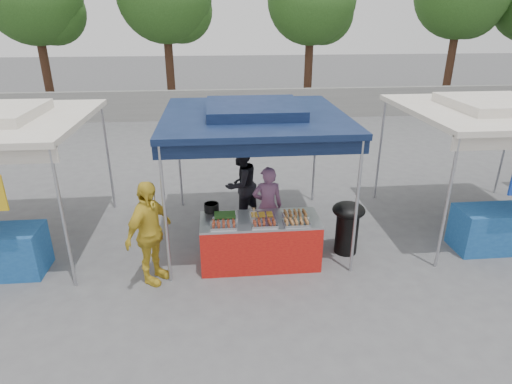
{
  "coord_description": "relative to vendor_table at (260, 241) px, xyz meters",
  "views": [
    {
      "loc": [
        -0.67,
        -6.48,
        4.03
      ],
      "look_at": [
        0.0,
        0.6,
        1.05
      ],
      "focal_mm": 30.0,
      "sensor_mm": 36.0,
      "label": 1
    }
  ],
  "objects": [
    {
      "name": "ground_plane",
      "position": [
        0.0,
        0.1,
        -0.43
      ],
      "size": [
        80.0,
        80.0,
        0.0
      ],
      "primitive_type": "plane",
      "color": "#535355"
    },
    {
      "name": "vendor_table",
      "position": [
        0.0,
        0.0,
        0.0
      ],
      "size": [
        2.0,
        0.8,
        0.85
      ],
      "color": "#B31611",
      "rests_on": "ground_plane"
    },
    {
      "name": "food_tray_fm",
      "position": [
        0.05,
        -0.23,
        0.46
      ],
      "size": [
        0.42,
        0.3,
        0.07
      ],
      "color": "#B9B9BD",
      "rests_on": "vendor_table"
    },
    {
      "name": "cooking_pot",
      "position": [
        -0.81,
        0.38,
        0.5
      ],
      "size": [
        0.25,
        0.25,
        0.15
      ],
      "primitive_type": "cylinder",
      "color": "black",
      "rests_on": "vendor_table"
    },
    {
      "name": "back_wall",
      "position": [
        0.0,
        11.1,
        0.17
      ],
      "size": [
        40.0,
        0.25,
        1.2
      ],
      "primitive_type": "cube",
      "color": "slate",
      "rests_on": "ground_plane"
    },
    {
      "name": "main_canopy",
      "position": [
        0.0,
        1.07,
        1.94
      ],
      "size": [
        3.2,
        3.2,
        2.57
      ],
      "color": "#ADAEB4",
      "rests_on": "ground_plane"
    },
    {
      "name": "tree_0",
      "position": [
        -7.64,
        13.16,
        4.09
      ],
      "size": [
        3.84,
        3.84,
        6.61
      ],
      "color": "#3C2317",
      "rests_on": "ground_plane"
    },
    {
      "name": "food_tray_fl",
      "position": [
        -0.61,
        -0.22,
        0.46
      ],
      "size": [
        0.42,
        0.3,
        0.07
      ],
      "color": "#B9B9BD",
      "rests_on": "vendor_table"
    },
    {
      "name": "crate_left",
      "position": [
        -0.37,
        0.75,
        -0.26
      ],
      "size": [
        0.56,
        0.39,
        0.33
      ],
      "primitive_type": "cube",
      "color": "#123596",
      "rests_on": "ground_plane"
    },
    {
      "name": "tree_2",
      "position": [
        3.69,
        13.19,
        4.01
      ],
      "size": [
        3.78,
        3.77,
        6.48
      ],
      "color": "#3C2317",
      "rests_on": "ground_plane"
    },
    {
      "name": "wok_burner",
      "position": [
        1.59,
        0.23,
        0.15
      ],
      "size": [
        0.58,
        0.58,
        0.97
      ],
      "rotation": [
        0.0,
        0.0,
        -0.28
      ],
      "color": "black",
      "rests_on": "ground_plane"
    },
    {
      "name": "vendor_woman",
      "position": [
        0.21,
        0.69,
        0.34
      ],
      "size": [
        0.56,
        0.37,
        1.53
      ],
      "primitive_type": "imported",
      "rotation": [
        0.0,
        0.0,
        3.13
      ],
      "color": "#7F5176",
      "rests_on": "ground_plane"
    },
    {
      "name": "neighbor_stall_right",
      "position": [
        4.5,
        0.67,
        1.18
      ],
      "size": [
        3.2,
        3.2,
        2.57
      ],
      "color": "#ADAEB4",
      "rests_on": "ground_plane"
    },
    {
      "name": "skewer_cup",
      "position": [
        -0.11,
        -0.15,
        0.47
      ],
      "size": [
        0.08,
        0.08,
        0.1
      ],
      "primitive_type": "cylinder",
      "color": "#ADAEB4",
      "rests_on": "vendor_table"
    },
    {
      "name": "customer_person",
      "position": [
        -1.77,
        -0.36,
        0.43
      ],
      "size": [
        0.89,
        1.08,
        1.72
      ],
      "primitive_type": "imported",
      "rotation": [
        0.0,
        0.0,
        1.02
      ],
      "color": "gold",
      "rests_on": "ground_plane"
    },
    {
      "name": "food_tray_bm",
      "position": [
        0.04,
        0.06,
        0.46
      ],
      "size": [
        0.42,
        0.3,
        0.07
      ],
      "color": "#B9B9BD",
      "rests_on": "vendor_table"
    },
    {
      "name": "food_tray_bl",
      "position": [
        -0.58,
        0.1,
        0.46
      ],
      "size": [
        0.42,
        0.3,
        0.07
      ],
      "color": "#B9B9BD",
      "rests_on": "vendor_table"
    },
    {
      "name": "crate_right",
      "position": [
        0.38,
        0.58,
        -0.28
      ],
      "size": [
        0.48,
        0.34,
        0.29
      ],
      "primitive_type": "cube",
      "color": "#123596",
      "rests_on": "ground_plane"
    },
    {
      "name": "food_tray_fr",
      "position": [
        0.57,
        -0.24,
        0.46
      ],
      "size": [
        0.42,
        0.3,
        0.07
      ],
      "color": "#B9B9BD",
      "rests_on": "vendor_table"
    },
    {
      "name": "food_tray_br",
      "position": [
        0.61,
        0.05,
        0.46
      ],
      "size": [
        0.42,
        0.3,
        0.07
      ],
      "color": "#B9B9BD",
      "rests_on": "vendor_table"
    },
    {
      "name": "crate_stacked",
      "position": [
        0.38,
        0.58,
        0.0
      ],
      "size": [
        0.47,
        0.33,
        0.28
      ],
      "primitive_type": "cube",
      "color": "#123596",
      "rests_on": "crate_right"
    },
    {
      "name": "helper_man",
      "position": [
        -0.21,
        1.66,
        0.4
      ],
      "size": [
        1.01,
        1.0,
        1.65
      ],
      "primitive_type": "imported",
      "rotation": [
        0.0,
        0.0,
        3.89
      ],
      "color": "black",
      "rests_on": "ground_plane"
    }
  ]
}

